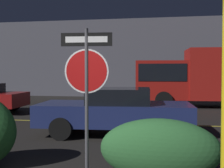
{
  "coord_description": "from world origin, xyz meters",
  "views": [
    {
      "loc": [
        1.04,
        -3.5,
        1.8
      ],
      "look_at": [
        -0.55,
        4.95,
        1.45
      ],
      "focal_mm": 50.0,
      "sensor_mm": 36.0,
      "label": 1
    }
  ],
  "objects_px": {
    "delivery_truck": "(203,76)",
    "hedge_bush_2": "(160,150)",
    "stop_sign": "(87,74)",
    "passing_car_2": "(115,111)"
  },
  "relations": [
    {
      "from": "hedge_bush_2",
      "to": "stop_sign",
      "type": "bearing_deg",
      "value": -173.12
    },
    {
      "from": "delivery_truck",
      "to": "stop_sign",
      "type": "bearing_deg",
      "value": 160.89
    },
    {
      "from": "stop_sign",
      "to": "passing_car_2",
      "type": "relative_size",
      "value": 0.56
    },
    {
      "from": "stop_sign",
      "to": "delivery_truck",
      "type": "distance_m",
      "value": 11.87
    },
    {
      "from": "passing_car_2",
      "to": "delivery_truck",
      "type": "relative_size",
      "value": 0.65
    },
    {
      "from": "hedge_bush_2",
      "to": "passing_car_2",
      "type": "height_order",
      "value": "passing_car_2"
    },
    {
      "from": "stop_sign",
      "to": "hedge_bush_2",
      "type": "height_order",
      "value": "stop_sign"
    },
    {
      "from": "hedge_bush_2",
      "to": "passing_car_2",
      "type": "xyz_separation_m",
      "value": [
        -1.37,
        3.58,
        0.17
      ]
    },
    {
      "from": "delivery_truck",
      "to": "hedge_bush_2",
      "type": "bearing_deg",
      "value": 166.5
    },
    {
      "from": "hedge_bush_2",
      "to": "delivery_truck",
      "type": "xyz_separation_m",
      "value": [
        1.79,
        11.34,
        1.06
      ]
    }
  ]
}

